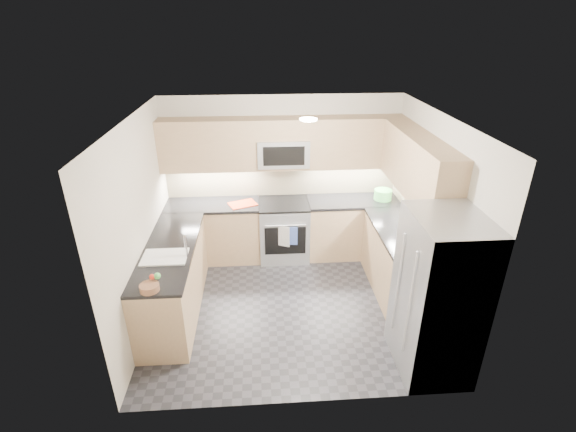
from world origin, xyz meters
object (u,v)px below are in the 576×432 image
Objects in this scene: refrigerator at (438,296)px; utensil_bowl at (383,195)px; cutting_board at (243,204)px; gas_range at (284,230)px; fruit_basket at (149,288)px; microwave at (283,152)px.

utensil_bowl is at bearing 87.84° from refrigerator.
cutting_board is (-2.08, 2.39, 0.05)m from refrigerator.
cutting_board is (-0.63, -0.03, 0.49)m from gas_range.
fruit_basket is (-3.07, -2.20, -0.04)m from utensil_bowl.
microwave is 3.04m from refrigerator.
fruit_basket is (-1.53, -2.30, -0.72)m from microwave.
fruit_basket is at bearing -112.69° from cutting_board.
refrigerator is (1.45, -2.55, -0.80)m from microwave.
utensil_bowl reaches higher than gas_range.
gas_range is 4.53× the size of fruit_basket.
microwave is at bearing 56.48° from fruit_basket.
fruit_basket is at bearing 175.25° from refrigerator.
utensil_bowl is 2.17m from cutting_board.
refrigerator is at bearing -59.12° from gas_range.
gas_range is 1.64m from utensil_bowl.
gas_range is 0.80m from cutting_board.
microwave is (0.00, 0.12, 1.24)m from gas_range.
microwave is 1.69m from utensil_bowl.
refrigerator is 4.52× the size of cutting_board.
microwave reaches higher than gas_range.
refrigerator reaches higher than gas_range.
gas_range is 1.25m from microwave.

